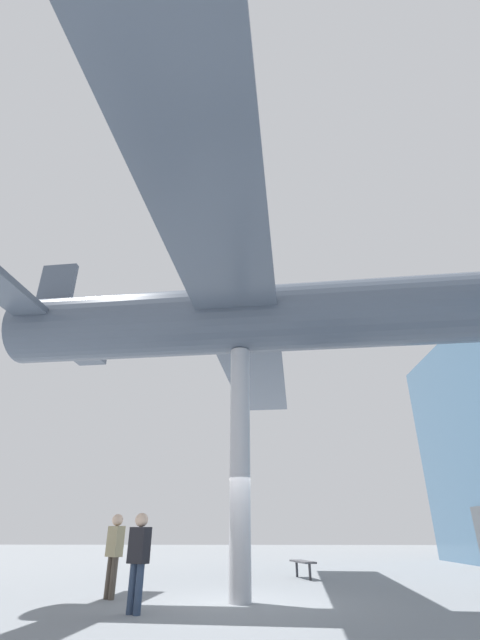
{
  "coord_description": "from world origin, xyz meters",
  "views": [
    {
      "loc": [
        10.72,
        0.31,
        1.39
      ],
      "look_at": [
        0.0,
        0.0,
        6.67
      ],
      "focal_mm": 24.0,
      "sensor_mm": 36.0,
      "label": 1
    }
  ],
  "objects": [
    {
      "name": "visitor_person",
      "position": [
        1.41,
        -1.91,
        0.98
      ],
      "size": [
        0.4,
        0.46,
        1.7
      ],
      "rotation": [
        0.0,
        0.0,
        4.16
      ],
      "color": "#2D3D56",
      "rests_on": "ground_plane"
    },
    {
      "name": "support_pylon_central",
      "position": [
        0.0,
        0.0,
        2.87
      ],
      "size": [
        0.49,
        0.49,
        5.74
      ],
      "color": "#B7B7BC",
      "rests_on": "ground_plane"
    },
    {
      "name": "suspended_airplane",
      "position": [
        0.02,
        0.18,
        6.68
      ],
      "size": [
        19.52,
        14.49,
        3.19
      ],
      "rotation": [
        0.0,
        0.0,
        -0.09
      ],
      "color": "#4C5666",
      "rests_on": "support_pylon_central"
    },
    {
      "name": "ground_plane",
      "position": [
        0.0,
        0.0,
        0.0
      ],
      "size": [
        80.0,
        80.0,
        0.0
      ],
      "primitive_type": "plane",
      "color": "gray"
    },
    {
      "name": "visitor_second",
      "position": [
        -0.49,
        -2.95,
        1.01
      ],
      "size": [
        0.43,
        0.45,
        1.74
      ],
      "rotation": [
        0.0,
        0.0,
        4.01
      ],
      "color": "#4C4238",
      "rests_on": "ground_plane"
    },
    {
      "name": "plaza_bench",
      "position": [
        -5.19,
        1.88,
        0.43
      ],
      "size": [
        1.47,
        0.77,
        0.5
      ],
      "rotation": [
        0.0,
        0.0,
        0.27
      ],
      "color": "#4C4C51",
      "rests_on": "ground_plane"
    }
  ]
}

